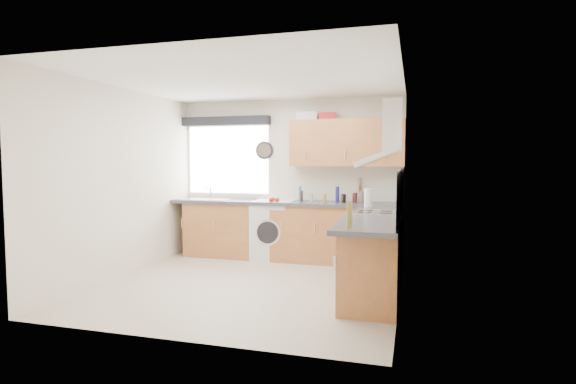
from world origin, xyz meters
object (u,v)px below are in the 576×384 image
(extractor_hood, at_px, (385,141))
(upper_cabinets, at_px, (347,143))
(washing_machine, at_px, (274,229))
(oven, at_px, (375,253))

(extractor_hood, xyz_separation_m, upper_cabinets, (-0.65, 1.33, 0.03))
(washing_machine, bearing_deg, upper_cabinets, 2.30)
(upper_cabinets, bearing_deg, washing_machine, -174.65)
(oven, height_order, washing_machine, washing_machine)
(upper_cabinets, relative_size, washing_machine, 1.86)
(oven, xyz_separation_m, upper_cabinets, (-0.55, 1.32, 1.38))
(oven, distance_m, upper_cabinets, 1.99)
(extractor_hood, xyz_separation_m, washing_machine, (-1.77, 1.22, -1.31))
(extractor_hood, bearing_deg, oven, 180.00)
(extractor_hood, distance_m, washing_machine, 2.52)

